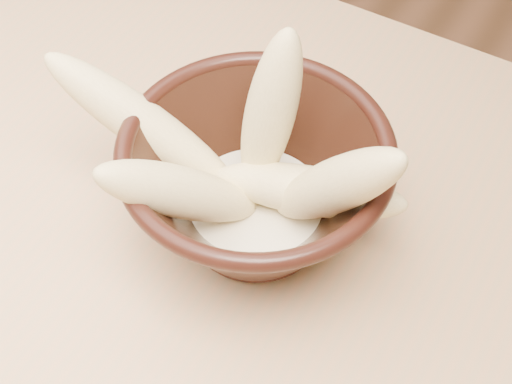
{
  "coord_description": "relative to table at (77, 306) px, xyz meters",
  "views": [
    {
      "loc": [
        0.29,
        -0.18,
        1.22
      ],
      "look_at": [
        0.12,
        0.1,
        0.8
      ],
      "focal_mm": 50.0,
      "sensor_mm": 36.0,
      "label": 1
    }
  ],
  "objects": [
    {
      "name": "milk_puddle",
      "position": [
        0.12,
        0.1,
        0.11
      ],
      "size": [
        0.11,
        0.11,
        0.02
      ],
      "primitive_type": "cylinder",
      "color": "beige",
      "rests_on": "bowl"
    },
    {
      "name": "table",
      "position": [
        0.0,
        0.0,
        0.0
      ],
      "size": [
        1.2,
        0.8,
        0.75
      ],
      "color": "tan",
      "rests_on": "ground"
    },
    {
      "name": "banana_upright",
      "position": [
        0.12,
        0.13,
        0.19
      ],
      "size": [
        0.06,
        0.07,
        0.15
      ],
      "primitive_type": "ellipsoid",
      "rotation": [
        0.21,
        0.0,
        2.74
      ],
      "color": "#D6C17E",
      "rests_on": "bowl"
    },
    {
      "name": "banana_across",
      "position": [
        0.16,
        0.11,
        0.14
      ],
      "size": [
        0.15,
        0.08,
        0.05
      ],
      "primitive_type": "ellipsoid",
      "rotation": [
        1.5,
        0.0,
        1.85
      ],
      "color": "#D6C17E",
      "rests_on": "bowl"
    },
    {
      "name": "bowl",
      "position": [
        0.12,
        0.1,
        0.14
      ],
      "size": [
        0.2,
        0.2,
        0.11
      ],
      "rotation": [
        0.0,
        0.0,
        0.37
      ],
      "color": "black",
      "rests_on": "table"
    },
    {
      "name": "banana_front",
      "position": [
        0.09,
        0.05,
        0.16
      ],
      "size": [
        0.11,
        0.13,
        0.12
      ],
      "primitive_type": "ellipsoid",
      "rotation": [
        0.86,
        0.0,
        -0.65
      ],
      "color": "#D6C17E",
      "rests_on": "bowl"
    },
    {
      "name": "banana_left",
      "position": [
        0.03,
        0.09,
        0.17
      ],
      "size": [
        0.17,
        0.07,
        0.12
      ],
      "primitive_type": "ellipsoid",
      "rotation": [
        0.98,
        0.0,
        -1.38
      ],
      "color": "#D6C17E",
      "rests_on": "bowl"
    },
    {
      "name": "banana_right",
      "position": [
        0.18,
        0.1,
        0.18
      ],
      "size": [
        0.12,
        0.06,
        0.14
      ],
      "primitive_type": "ellipsoid",
      "rotation": [
        0.61,
        0.0,
        1.4
      ],
      "color": "#D6C17E",
      "rests_on": "bowl"
    }
  ]
}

